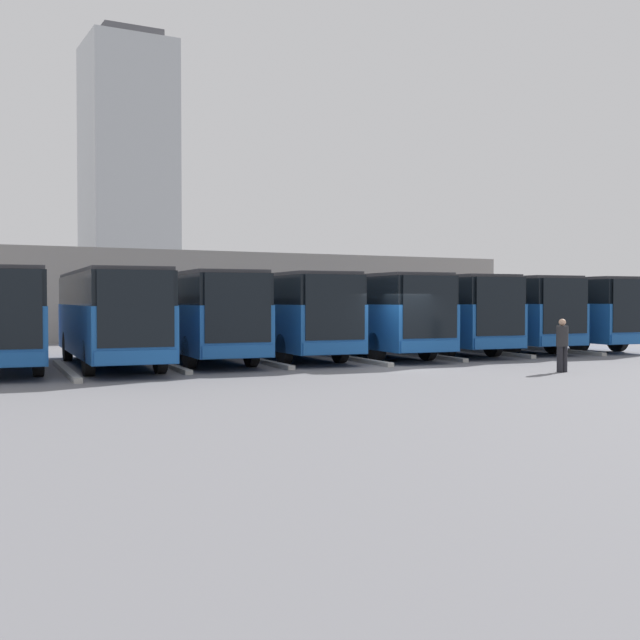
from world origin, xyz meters
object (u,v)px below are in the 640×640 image
(bus_3, at_px, (364,311))
(bus_5, at_px, (197,312))
(bus_4, at_px, (281,312))
(bus_6, at_px, (109,314))
(bus_0, at_px, (550,310))
(bus_2, at_px, (428,311))
(pedestrian, at_px, (562,344))
(bus_1, at_px, (488,310))

(bus_3, bearing_deg, bus_5, 1.10)
(bus_4, distance_m, bus_6, 7.04)
(bus_0, height_order, bus_3, same)
(bus_2, bearing_deg, bus_0, -175.36)
(bus_2, xyz_separation_m, bus_6, (13.95, 0.83, 0.00))
(bus_2, distance_m, bus_6, 13.97)
(bus_5, relative_size, pedestrian, 6.38)
(bus_1, bearing_deg, bus_3, 10.28)
(bus_5, bearing_deg, bus_4, -174.40)
(bus_3, bearing_deg, pedestrian, 105.52)
(bus_2, height_order, bus_4, same)
(bus_6, bearing_deg, bus_1, -171.16)
(pedestrian, bearing_deg, bus_2, -103.32)
(bus_1, xyz_separation_m, bus_4, (10.46, 0.07, 0.00))
(bus_4, height_order, pedestrian, bus_4)
(bus_6, relative_size, pedestrian, 6.38)
(bus_6, bearing_deg, bus_4, -166.55)
(bus_5, bearing_deg, bus_2, -175.45)
(bus_2, distance_m, bus_4, 6.98)
(bus_0, relative_size, bus_6, 1.00)
(bus_5, bearing_deg, bus_3, -178.90)
(bus_1, xyz_separation_m, bus_6, (17.43, 1.06, 0.00))
(bus_6, xyz_separation_m, pedestrian, (-12.13, 8.86, -0.91))
(bus_2, relative_size, pedestrian, 6.38)
(bus_4, distance_m, bus_5, 3.49)
(bus_4, xyz_separation_m, bus_5, (3.49, 0.02, 0.00))
(bus_6, bearing_deg, bus_3, -172.13)
(bus_6, height_order, pedestrian, bus_6)
(bus_3, xyz_separation_m, bus_6, (10.46, 0.46, 0.00))
(bus_4, relative_size, bus_6, 1.00)
(bus_0, xyz_separation_m, pedestrian, (8.79, 9.60, -0.91))
(bus_5, distance_m, bus_6, 3.62)
(bus_4, height_order, bus_6, same)
(bus_3, distance_m, bus_4, 3.53)
(bus_2, relative_size, bus_3, 1.00)
(bus_4, xyz_separation_m, pedestrian, (-5.16, 9.85, -0.91))
(bus_0, bearing_deg, bus_4, 4.33)
(bus_2, distance_m, bus_3, 3.51)
(bus_2, xyz_separation_m, bus_3, (3.49, 0.37, 0.00))
(bus_0, height_order, bus_4, same)
(bus_0, distance_m, bus_1, 3.50)
(bus_0, height_order, bus_1, same)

